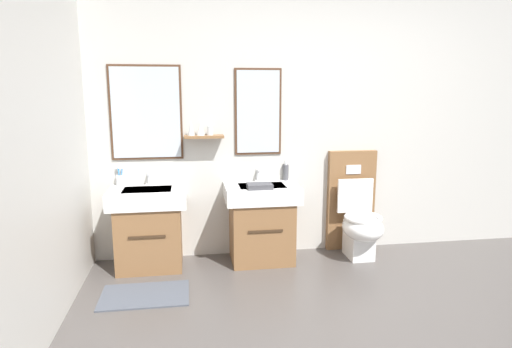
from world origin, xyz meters
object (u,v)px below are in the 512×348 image
object	(u,v)px
vanity_sink_right	(261,221)
toilet	(357,217)
soap_dispenser	(286,172)
folded_hand_towel	(260,186)
toothbrush_cup	(120,179)
vanity_sink_left	(149,226)

from	to	relation	value
vanity_sink_right	toilet	size ratio (longest dim) A/B	0.73
soap_dispenser	folded_hand_towel	distance (m)	0.45
toilet	vanity_sink_right	bearing A→B (deg)	-179.47
toothbrush_cup	folded_hand_towel	distance (m)	1.28
toothbrush_cup	soap_dispenser	world-z (taller)	toothbrush_cup
toilet	folded_hand_towel	bearing A→B (deg)	-170.87
toilet	folded_hand_towel	world-z (taller)	toilet
vanity_sink_right	toothbrush_cup	world-z (taller)	toothbrush_cup
soap_dispenser	folded_hand_towel	world-z (taller)	soap_dispenser
vanity_sink_left	vanity_sink_right	size ratio (longest dim) A/B	1.00
vanity_sink_right	toilet	xyz separation A→B (m)	(0.94, 0.01, -0.01)
vanity_sink_left	toilet	size ratio (longest dim) A/B	0.73
vanity_sink_right	toothbrush_cup	bearing A→B (deg)	172.46
vanity_sink_right	folded_hand_towel	xyz separation A→B (m)	(-0.04, -0.15, 0.36)
soap_dispenser	toilet	bearing A→B (deg)	-14.31
vanity_sink_left	vanity_sink_right	distance (m)	1.02
soap_dispenser	toothbrush_cup	bearing A→B (deg)	-179.62
soap_dispenser	vanity_sink_right	bearing A→B (deg)	-146.12
toilet	soap_dispenser	xyz separation A→B (m)	(-0.67, 0.17, 0.43)
toothbrush_cup	vanity_sink_left	bearing A→B (deg)	-33.35
toilet	soap_dispenser	size ratio (longest dim) A/B	5.41
folded_hand_towel	vanity_sink_right	bearing A→B (deg)	74.91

